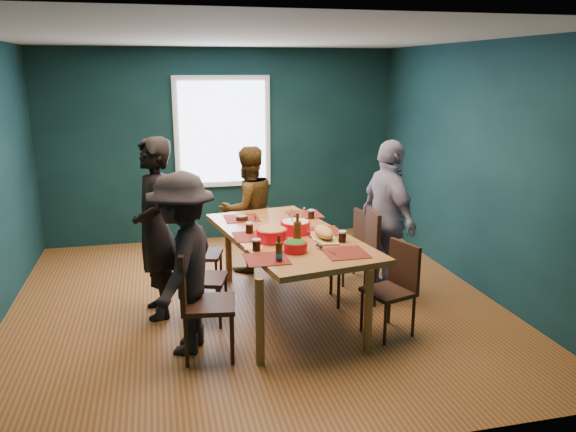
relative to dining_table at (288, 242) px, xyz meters
name	(u,v)px	position (x,y,z in m)	size (l,w,h in m)	color
room	(248,171)	(-0.30, 0.54, 0.63)	(5.01, 5.01, 2.71)	olive
dining_table	(288,242)	(0.00, 0.00, 0.00)	(1.44, 2.32, 0.82)	brown
chair_left_far	(195,247)	(-0.87, 0.79, -0.24)	(0.48, 0.48, 0.86)	black
chair_left_mid	(196,270)	(-0.92, -0.01, -0.22)	(0.50, 0.50, 0.89)	black
chair_left_near	(198,294)	(-0.96, -0.73, -0.18)	(0.49, 0.49, 0.97)	black
chair_right_far	(355,240)	(0.97, 0.70, -0.26)	(0.43, 0.43, 0.82)	black
chair_right_mid	(362,249)	(0.82, 0.10, -0.17)	(0.49, 0.49, 0.99)	black
chair_right_near	(396,282)	(0.86, -0.69, -0.24)	(0.49, 0.49, 0.86)	black
person_far_left	(155,229)	(-1.28, 0.25, 0.15)	(0.65, 0.43, 1.79)	black
person_back	(248,209)	(-0.18, 1.33, 0.02)	(0.74, 0.58, 1.53)	black
person_right	(388,220)	(1.14, 0.19, 0.11)	(1.00, 0.41, 1.70)	white
person_near_left	(183,264)	(-1.06, -0.57, 0.05)	(1.02, 0.59, 1.58)	black
bowl_salad	(272,235)	(-0.20, -0.19, 0.14)	(0.30, 0.30, 0.12)	red
bowl_dumpling	(295,227)	(0.08, 0.02, 0.14)	(0.30, 0.30, 0.28)	red
bowl_herbs	(295,246)	(-0.07, -0.56, 0.13)	(0.21, 0.21, 0.09)	red
cutting_board	(324,234)	(0.29, -0.25, 0.13)	(0.29, 0.56, 0.12)	tan
small_bowl	(242,218)	(-0.37, 0.62, 0.11)	(0.13, 0.13, 0.05)	black
beer_bottle_a	(279,252)	(-0.27, -0.78, 0.16)	(0.06, 0.06, 0.23)	#42250B
beer_bottle_b	(297,232)	(0.01, -0.31, 0.19)	(0.07, 0.07, 0.29)	#42250B
cola_glass_a	(256,244)	(-0.40, -0.45, 0.14)	(0.08, 0.08, 0.11)	black
cola_glass_b	(342,236)	(0.44, -0.37, 0.14)	(0.08, 0.08, 0.11)	black
cola_glass_c	(311,214)	(0.38, 0.53, 0.13)	(0.07, 0.07, 0.10)	black
cola_glass_d	(249,228)	(-0.37, 0.11, 0.14)	(0.08, 0.08, 0.11)	black
napkin_a	(323,230)	(0.38, 0.06, 0.08)	(0.15, 0.15, 0.00)	#E57860
napkin_b	(254,247)	(-0.41, -0.35, 0.08)	(0.15, 0.15, 0.00)	#E57860
napkin_c	(348,255)	(0.36, -0.76, 0.08)	(0.15, 0.15, 0.00)	#E57860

